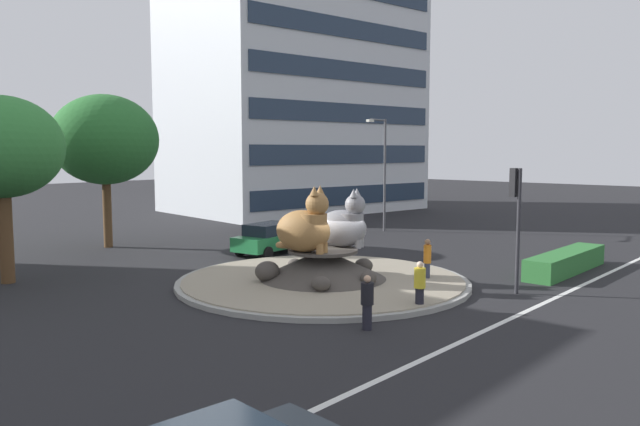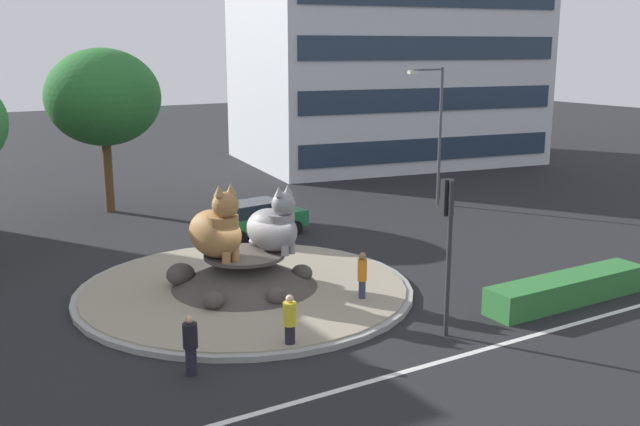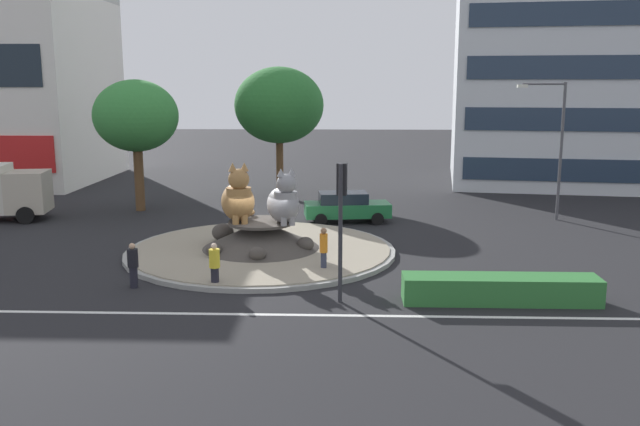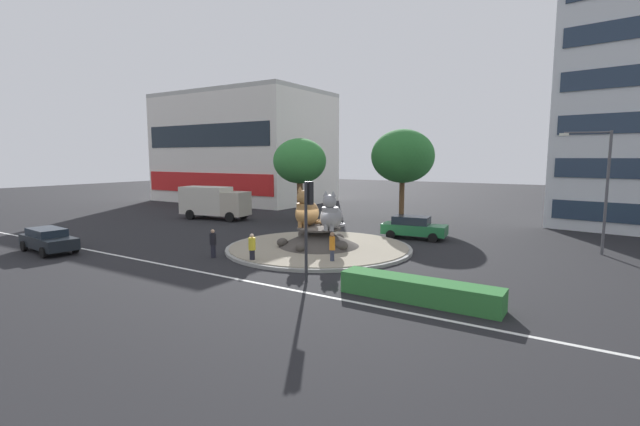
{
  "view_description": "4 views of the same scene",
  "coord_description": "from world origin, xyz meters",
  "px_view_note": "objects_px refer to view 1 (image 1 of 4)",
  "views": [
    {
      "loc": [
        -18.49,
        -16.08,
        5.3
      ],
      "look_at": [
        1.01,
        1.04,
        2.68
      ],
      "focal_mm": 35.33,
      "sensor_mm": 36.0,
      "label": 1
    },
    {
      "loc": [
        -9.93,
        -21.66,
        8.28
      ],
      "look_at": [
        2.62,
        -0.65,
        2.64
      ],
      "focal_mm": 40.59,
      "sensor_mm": 36.0,
      "label": 2
    },
    {
      "loc": [
        3.51,
        -27.81,
        7.14
      ],
      "look_at": [
        2.52,
        0.51,
        1.67
      ],
      "focal_mm": 37.49,
      "sensor_mm": 36.0,
      "label": 3
    },
    {
      "loc": [
        14.56,
        -22.86,
        5.7
      ],
      "look_at": [
        0.0,
        0.12,
        2.28
      ],
      "focal_mm": 24.76,
      "sensor_mm": 36.0,
      "label": 4
    }
  ],
  "objects_px": {
    "pedestrian_orange_shirt": "(427,259)",
    "second_tree_near_tower": "(105,140)",
    "broadleaf_tree_behind_island": "(1,148)",
    "pedestrian_black_shirt": "(367,301)",
    "pedestrian_yellow_shirt": "(420,285)",
    "streetlight_arm": "(383,165)",
    "hatchback_near_shophouse": "(271,238)",
    "cat_statue_tabby": "(306,228)",
    "traffic_light_mast": "(516,206)",
    "cat_statue_grey": "(345,226)",
    "office_tower": "(294,59)"
  },
  "relations": [
    {
      "from": "pedestrian_orange_shirt",
      "to": "second_tree_near_tower",
      "type": "bearing_deg",
      "value": -163.18
    },
    {
      "from": "broadleaf_tree_behind_island",
      "to": "pedestrian_black_shirt",
      "type": "xyz_separation_m",
      "value": [
        4.21,
        -14.74,
        -4.51
      ]
    },
    {
      "from": "pedestrian_yellow_shirt",
      "to": "second_tree_near_tower",
      "type": "bearing_deg",
      "value": 98.54
    },
    {
      "from": "streetlight_arm",
      "to": "hatchback_near_shophouse",
      "type": "height_order",
      "value": "streetlight_arm"
    },
    {
      "from": "cat_statue_tabby",
      "to": "traffic_light_mast",
      "type": "xyz_separation_m",
      "value": [
        4.4,
        -6.41,
        0.92
      ]
    },
    {
      "from": "cat_statue_tabby",
      "to": "broadleaf_tree_behind_island",
      "type": "distance_m",
      "value": 12.35
    },
    {
      "from": "cat_statue_tabby",
      "to": "pedestrian_yellow_shirt",
      "type": "xyz_separation_m",
      "value": [
        -0.07,
        -5.15,
        -1.47
      ]
    },
    {
      "from": "pedestrian_orange_shirt",
      "to": "cat_statue_grey",
      "type": "bearing_deg",
      "value": -141.65
    },
    {
      "from": "pedestrian_orange_shirt",
      "to": "pedestrian_yellow_shirt",
      "type": "xyz_separation_m",
      "value": [
        -3.8,
        -2.06,
        -0.11
      ]
    },
    {
      "from": "pedestrian_orange_shirt",
      "to": "pedestrian_yellow_shirt",
      "type": "height_order",
      "value": "pedestrian_orange_shirt"
    },
    {
      "from": "cat_statue_grey",
      "to": "traffic_light_mast",
      "type": "xyz_separation_m",
      "value": [
        2.43,
        -6.11,
        0.99
      ]
    },
    {
      "from": "streetlight_arm",
      "to": "pedestrian_black_shirt",
      "type": "bearing_deg",
      "value": 21.32
    },
    {
      "from": "cat_statue_tabby",
      "to": "pedestrian_orange_shirt",
      "type": "height_order",
      "value": "cat_statue_tabby"
    },
    {
      "from": "second_tree_near_tower",
      "to": "pedestrian_black_shirt",
      "type": "relative_size",
      "value": 5.05
    },
    {
      "from": "pedestrian_orange_shirt",
      "to": "streetlight_arm",
      "type": "bearing_deg",
      "value": 138.25
    },
    {
      "from": "hatchback_near_shophouse",
      "to": "cat_statue_grey",
      "type": "bearing_deg",
      "value": -118.21
    },
    {
      "from": "streetlight_arm",
      "to": "cat_statue_grey",
      "type": "bearing_deg",
      "value": 16.87
    },
    {
      "from": "traffic_light_mast",
      "to": "pedestrian_black_shirt",
      "type": "distance_m",
      "value": 7.86
    },
    {
      "from": "second_tree_near_tower",
      "to": "hatchback_near_shophouse",
      "type": "distance_m",
      "value": 10.61
    },
    {
      "from": "broadleaf_tree_behind_island",
      "to": "pedestrian_black_shirt",
      "type": "height_order",
      "value": "broadleaf_tree_behind_island"
    },
    {
      "from": "cat_statue_grey",
      "to": "traffic_light_mast",
      "type": "bearing_deg",
      "value": 1.21
    },
    {
      "from": "office_tower",
      "to": "second_tree_near_tower",
      "type": "height_order",
      "value": "office_tower"
    },
    {
      "from": "broadleaf_tree_behind_island",
      "to": "hatchback_near_shophouse",
      "type": "xyz_separation_m",
      "value": [
        11.82,
        -2.93,
        -4.54
      ]
    },
    {
      "from": "cat_statue_tabby",
      "to": "pedestrian_yellow_shirt",
      "type": "height_order",
      "value": "cat_statue_tabby"
    },
    {
      "from": "cat_statue_tabby",
      "to": "cat_statue_grey",
      "type": "distance_m",
      "value": 1.99
    },
    {
      "from": "cat_statue_grey",
      "to": "streetlight_arm",
      "type": "distance_m",
      "value": 15.87
    },
    {
      "from": "broadleaf_tree_behind_island",
      "to": "pedestrian_black_shirt",
      "type": "distance_m",
      "value": 15.98
    },
    {
      "from": "office_tower",
      "to": "second_tree_near_tower",
      "type": "distance_m",
      "value": 24.62
    },
    {
      "from": "office_tower",
      "to": "streetlight_arm",
      "type": "bearing_deg",
      "value": -107.76
    },
    {
      "from": "cat_statue_tabby",
      "to": "hatchback_near_shophouse",
      "type": "relative_size",
      "value": 0.59
    },
    {
      "from": "second_tree_near_tower",
      "to": "pedestrian_yellow_shirt",
      "type": "height_order",
      "value": "second_tree_near_tower"
    },
    {
      "from": "pedestrian_orange_shirt",
      "to": "hatchback_near_shophouse",
      "type": "height_order",
      "value": "pedestrian_orange_shirt"
    },
    {
      "from": "cat_statue_grey",
      "to": "pedestrian_yellow_shirt",
      "type": "relative_size",
      "value": 1.57
    },
    {
      "from": "second_tree_near_tower",
      "to": "pedestrian_yellow_shirt",
      "type": "relative_size",
      "value": 5.0
    },
    {
      "from": "pedestrian_yellow_shirt",
      "to": "hatchback_near_shophouse",
      "type": "height_order",
      "value": "pedestrian_yellow_shirt"
    },
    {
      "from": "cat_statue_grey",
      "to": "second_tree_near_tower",
      "type": "distance_m",
      "value": 15.76
    },
    {
      "from": "second_tree_near_tower",
      "to": "hatchback_near_shophouse",
      "type": "height_order",
      "value": "second_tree_near_tower"
    },
    {
      "from": "cat_statue_grey",
      "to": "office_tower",
      "type": "bearing_deg",
      "value": 116.89
    },
    {
      "from": "cat_statue_grey",
      "to": "second_tree_near_tower",
      "type": "relative_size",
      "value": 0.31
    },
    {
      "from": "cat_statue_tabby",
      "to": "streetlight_arm",
      "type": "relative_size",
      "value": 0.38
    },
    {
      "from": "cat_statue_tabby",
      "to": "pedestrian_yellow_shirt",
      "type": "distance_m",
      "value": 5.36
    },
    {
      "from": "office_tower",
      "to": "broadleaf_tree_behind_island",
      "type": "height_order",
      "value": "office_tower"
    },
    {
      "from": "second_tree_near_tower",
      "to": "pedestrian_yellow_shirt",
      "type": "bearing_deg",
      "value": -91.22
    },
    {
      "from": "pedestrian_yellow_shirt",
      "to": "pedestrian_black_shirt",
      "type": "height_order",
      "value": "pedestrian_yellow_shirt"
    },
    {
      "from": "hatchback_near_shophouse",
      "to": "streetlight_arm",
      "type": "bearing_deg",
      "value": -2.28
    },
    {
      "from": "streetlight_arm",
      "to": "second_tree_near_tower",
      "type": "bearing_deg",
      "value": -39.05
    },
    {
      "from": "traffic_light_mast",
      "to": "office_tower",
      "type": "bearing_deg",
      "value": -23.02
    },
    {
      "from": "office_tower",
      "to": "second_tree_near_tower",
      "type": "relative_size",
      "value": 3.18
    },
    {
      "from": "pedestrian_orange_shirt",
      "to": "traffic_light_mast",
      "type": "bearing_deg",
      "value": 17.66
    },
    {
      "from": "office_tower",
      "to": "streetlight_arm",
      "type": "height_order",
      "value": "office_tower"
    }
  ]
}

